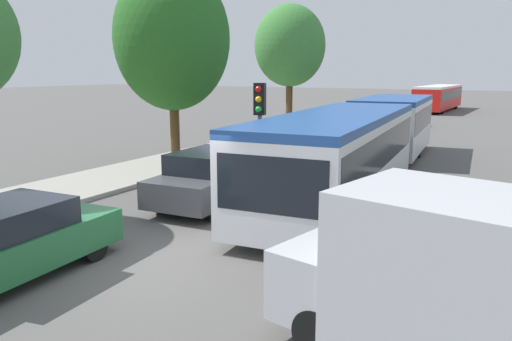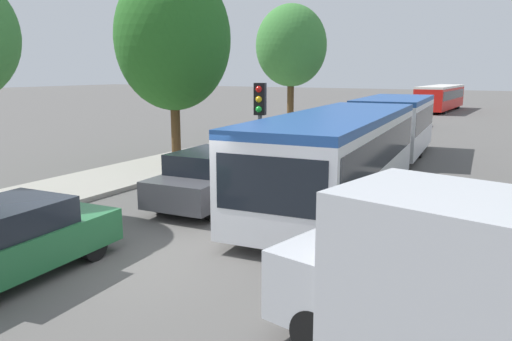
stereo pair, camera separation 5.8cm
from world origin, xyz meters
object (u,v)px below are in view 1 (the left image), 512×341
(tree_left_mid, at_px, (172,39))
(queued_car_navy, at_px, (402,116))
(queued_car_graphite, at_px, (213,177))
(articulated_bus, at_px, (367,137))
(queued_car_tan, at_px, (374,122))
(queued_car_blue, at_px, (347,134))
(tree_left_far, at_px, (290,48))
(city_bus_rear, at_px, (438,96))
(queued_car_green, at_px, (9,241))
(queued_car_white, at_px, (286,150))
(traffic_light, at_px, (260,115))
(white_van, at_px, (496,290))

(tree_left_mid, bearing_deg, queued_car_navy, 76.99)
(queued_car_graphite, bearing_deg, articulated_bus, -31.03)
(queued_car_tan, height_order, queued_car_navy, queued_car_tan)
(queued_car_blue, bearing_deg, queued_car_graphite, 176.96)
(queued_car_blue, bearing_deg, tree_left_far, 53.05)
(queued_car_graphite, distance_m, queued_car_navy, 23.21)
(city_bus_rear, xyz_separation_m, queued_car_tan, (-0.14, -21.24, -0.61))
(city_bus_rear, xyz_separation_m, queued_car_green, (-0.12, -44.89, -0.66))
(articulated_bus, relative_size, queued_car_white, 3.90)
(articulated_bus, relative_size, tree_left_mid, 2.30)
(queued_car_graphite, height_order, tree_left_far, tree_left_far)
(queued_car_green, bearing_deg, tree_left_mid, 18.63)
(tree_left_mid, bearing_deg, queued_car_blue, 61.23)
(queued_car_green, bearing_deg, queued_car_graphite, -6.62)
(traffic_light, bearing_deg, queued_car_blue, 171.07)
(queued_car_navy, bearing_deg, queued_car_white, 175.48)
(queued_car_navy, relative_size, tree_left_mid, 0.54)
(white_van, bearing_deg, queued_car_blue, -54.52)
(queued_car_green, bearing_deg, tree_left_far, 8.02)
(queued_car_tan, xyz_separation_m, tree_left_far, (-4.30, -2.55, 4.25))
(city_bus_rear, distance_m, queued_car_tan, 21.25)
(city_bus_rear, relative_size, tree_left_mid, 1.45)
(queued_car_graphite, xyz_separation_m, white_van, (7.55, -5.43, 0.46))
(white_van, bearing_deg, traffic_light, -32.52)
(queued_car_white, distance_m, white_van, 13.47)
(queued_car_blue, distance_m, white_van, 19.01)
(queued_car_blue, height_order, queued_car_navy, queued_car_navy)
(queued_car_tan, distance_m, queued_car_navy, 5.71)
(queued_car_tan, bearing_deg, tree_left_far, 117.09)
(white_van, bearing_deg, queued_car_graphite, -24.00)
(queued_car_navy, relative_size, traffic_light, 1.22)
(articulated_bus, height_order, queued_car_navy, articulated_bus)
(queued_car_white, xyz_separation_m, queued_car_tan, (-0.02, 12.03, -0.01))
(queued_car_graphite, height_order, white_van, white_van)
(tree_left_mid, distance_m, tree_left_far, 10.94)
(queued_car_green, height_order, tree_left_mid, tree_left_mid)
(articulated_bus, relative_size, queued_car_tan, 3.96)
(queued_car_white, bearing_deg, queued_car_tan, -3.48)
(queued_car_green, height_order, queued_car_graphite, queued_car_graphite)
(tree_left_mid, height_order, tree_left_far, tree_left_mid)
(queued_car_navy, bearing_deg, tree_left_mid, 163.43)
(city_bus_rear, relative_size, queued_car_navy, 2.67)
(queued_car_tan, distance_m, white_van, 24.27)
(city_bus_rear, distance_m, traffic_light, 37.77)
(queued_car_white, bearing_deg, queued_car_graphite, 179.94)
(queued_car_navy, distance_m, white_van, 29.63)
(articulated_bus, height_order, tree_left_mid, tree_left_mid)
(queued_car_green, relative_size, queued_car_tan, 0.94)
(tree_left_far, bearing_deg, tree_left_mid, -89.05)
(queued_car_green, bearing_deg, queued_car_tan, -3.50)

